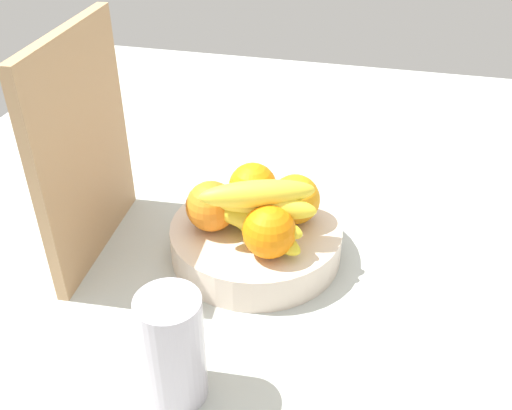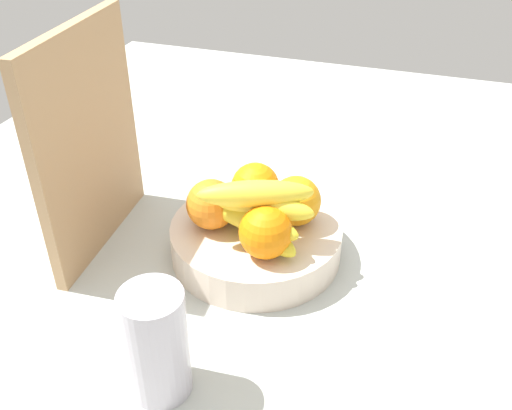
# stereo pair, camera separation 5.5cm
# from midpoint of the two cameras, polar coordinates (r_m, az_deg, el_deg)

# --- Properties ---
(ground_plane) EXTENTS (1.80, 1.40, 0.03)m
(ground_plane) POSITION_cam_midpoint_polar(r_m,az_deg,el_deg) (0.96, -2.56, -5.12)
(ground_plane) COLOR #B3B8B0
(fruit_bowl) EXTENTS (0.27, 0.27, 0.06)m
(fruit_bowl) POSITION_cam_midpoint_polar(r_m,az_deg,el_deg) (0.93, -1.71, -3.55)
(fruit_bowl) COLOR beige
(fruit_bowl) RESTS_ON ground_plane
(orange_front_left) EXTENTS (0.08, 0.08, 0.08)m
(orange_front_left) POSITION_cam_midpoint_polar(r_m,az_deg,el_deg) (0.93, -2.14, 1.80)
(orange_front_left) COLOR orange
(orange_front_left) RESTS_ON fruit_bowl
(orange_front_right) EXTENTS (0.08, 0.08, 0.08)m
(orange_front_right) POSITION_cam_midpoint_polar(r_m,az_deg,el_deg) (0.89, -6.25, -0.15)
(orange_front_right) COLOR orange
(orange_front_right) RESTS_ON fruit_bowl
(orange_center) EXTENTS (0.08, 0.08, 0.08)m
(orange_center) POSITION_cam_midpoint_polar(r_m,az_deg,el_deg) (0.83, -0.58, -2.71)
(orange_center) COLOR orange
(orange_center) RESTS_ON fruit_bowl
(orange_back_left) EXTENTS (0.08, 0.08, 0.08)m
(orange_back_left) POSITION_cam_midpoint_polar(r_m,az_deg,el_deg) (0.90, 2.15, 0.54)
(orange_back_left) COLOR orange
(orange_back_left) RESTS_ON fruit_bowl
(banana_bunch) EXTENTS (0.13, 0.18, 0.11)m
(banana_bunch) POSITION_cam_midpoint_polar(r_m,az_deg,el_deg) (0.85, -1.76, -0.65)
(banana_bunch) COLOR yellow
(banana_bunch) RESTS_ON fruit_bowl
(cutting_board) EXTENTS (0.28, 0.03, 0.36)m
(cutting_board) POSITION_cam_midpoint_polar(r_m,az_deg,el_deg) (0.91, -18.46, 5.28)
(cutting_board) COLOR tan
(cutting_board) RESTS_ON ground_plane
(thermos_tumbler) EXTENTS (0.08, 0.08, 0.15)m
(thermos_tumbler) POSITION_cam_midpoint_polar(r_m,az_deg,el_deg) (0.70, -10.59, -13.93)
(thermos_tumbler) COLOR #BAB4C1
(thermos_tumbler) RESTS_ON ground_plane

